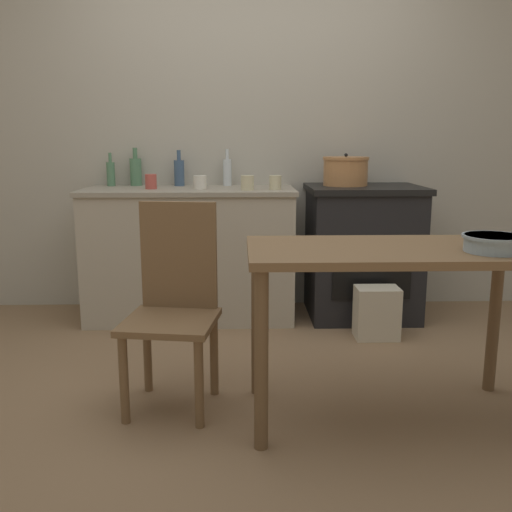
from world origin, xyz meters
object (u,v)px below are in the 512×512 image
object	(u,v)px
flour_sack	(377,313)
bottle_center_left	(179,172)
work_table	(394,274)
bottle_left	(136,171)
bottle_mid_left	(227,171)
cup_right	(275,183)
cup_center_right	(151,182)
cup_mid_right	(247,183)
stock_pot	(346,171)
stove	(362,251)
cup_center	(200,182)
mixing_bowl_large	(494,242)
bottle_far_left	(111,173)
chair	(174,302)

from	to	relation	value
flour_sack	bottle_center_left	size ratio (longest dim) A/B	1.30
work_table	bottle_left	size ratio (longest dim) A/B	4.70
bottle_mid_left	cup_right	bearing A→B (deg)	-47.13
flour_sack	cup_center_right	xyz separation A→B (m)	(-1.43, 0.44, 0.78)
flour_sack	bottle_left	size ratio (longest dim) A/B	1.22
bottle_left	cup_mid_right	bearing A→B (deg)	-26.40
stock_pot	bottle_center_left	bearing A→B (deg)	170.59
stove	cup_center	bearing A→B (deg)	-177.89
work_table	flour_sack	world-z (taller)	work_table
stove	cup_center_right	xyz separation A→B (m)	(-1.43, -0.03, 0.48)
bottle_mid_left	cup_center_right	size ratio (longest dim) A/B	2.64
cup_mid_right	bottle_left	bearing A→B (deg)	153.60
stove	mixing_bowl_large	xyz separation A→B (m)	(0.17, -1.62, 0.35)
bottle_left	bottle_center_left	size ratio (longest dim) A/B	1.06
work_table	bottle_far_left	bearing A→B (deg)	132.16
cup_center	cup_mid_right	size ratio (longest dim) A/B	0.94
bottle_left	bottle_center_left	bearing A→B (deg)	-5.44
flour_sack	cup_mid_right	world-z (taller)	cup_mid_right
stove	chair	world-z (taller)	chair
cup_right	cup_mid_right	bearing A→B (deg)	-170.84
chair	bottle_left	xyz separation A→B (m)	(-0.43, 1.56, 0.51)
chair	bottle_center_left	xyz separation A→B (m)	(-0.12, 1.53, 0.50)
stove	bottle_center_left	world-z (taller)	bottle_center_left
bottle_left	cup_center_right	size ratio (longest dim) A/B	2.72
work_table	chair	bearing A→B (deg)	168.96
cup_center	mixing_bowl_large	bearing A→B (deg)	-50.89
mixing_bowl_large	bottle_far_left	world-z (taller)	bottle_far_left
cup_mid_right	bottle_center_left	bearing A→B (deg)	142.87
cup_center_right	cup_mid_right	bearing A→B (deg)	-9.70
work_table	cup_center_right	size ratio (longest dim) A/B	12.79
mixing_bowl_large	bottle_center_left	world-z (taller)	bottle_center_left
work_table	bottle_center_left	size ratio (longest dim) A/B	4.99
bottle_mid_left	stock_pot	bearing A→B (deg)	-14.22
bottle_mid_left	bottle_center_left	size ratio (longest dim) A/B	1.03
bottle_far_left	cup_center_right	size ratio (longest dim) A/B	2.37
stove	bottle_far_left	world-z (taller)	bottle_far_left
cup_right	cup_center_right	bearing A→B (deg)	174.47
work_table	cup_center	distance (m)	1.74
stove	cup_right	xyz separation A→B (m)	(-0.61, -0.11, 0.48)
work_table	bottle_mid_left	xyz separation A→B (m)	(-0.74, 1.73, 0.34)
mixing_bowl_large	cup_center_right	bearing A→B (deg)	135.42
work_table	cup_center	size ratio (longest dim) A/B	14.15
bottle_mid_left	chair	bearing A→B (deg)	-98.03
chair	cup_mid_right	xyz separation A→B (m)	(0.35, 1.17, 0.45)
stock_pot	bottle_center_left	xyz separation A→B (m)	(-1.14, 0.19, -0.02)
cup_mid_right	stove	bearing A→B (deg)	10.22
bottle_mid_left	cup_mid_right	bearing A→B (deg)	-69.88
stove	cup_right	world-z (taller)	cup_right
work_table	bottle_far_left	xyz separation A→B (m)	(-1.56, 1.72, 0.33)
work_table	mixing_bowl_large	xyz separation A→B (m)	(0.37, -0.12, 0.16)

